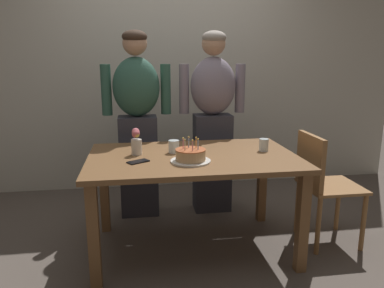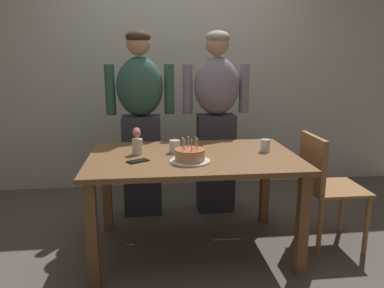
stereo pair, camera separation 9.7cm
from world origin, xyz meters
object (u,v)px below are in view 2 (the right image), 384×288
object	(u,v)px
person_woman_cardigan	(216,120)
birthday_cake	(190,156)
water_glass_far	(265,146)
water_glass_near	(175,146)
person_man_bearded	(141,121)
cell_phone	(138,161)
dining_chair	(323,181)
flower_vase	(137,141)

from	to	relation	value
person_woman_cardigan	birthday_cake	bearing A→B (deg)	69.54
birthday_cake	water_glass_far	bearing A→B (deg)	20.19
birthday_cake	water_glass_near	size ratio (longest dim) A/B	2.91
person_man_bearded	cell_phone	bearing A→B (deg)	89.69
water_glass_near	birthday_cake	bearing A→B (deg)	-71.98
person_woman_cardigan	person_man_bearded	bearing A→B (deg)	0.00
cell_phone	person_man_bearded	bearing A→B (deg)	58.49
dining_chair	cell_phone	bearing A→B (deg)	93.53
cell_phone	water_glass_near	bearing A→B (deg)	8.61
water_glass_far	flower_vase	distance (m)	0.95
water_glass_far	flower_vase	bearing A→B (deg)	177.71
water_glass_far	person_man_bearded	xyz separation A→B (m)	(-0.94, 0.69, 0.09)
flower_vase	person_woman_cardigan	bearing A→B (deg)	43.00
cell_phone	person_man_bearded	distance (m)	0.87
water_glass_far	person_woman_cardigan	distance (m)	0.74
cell_phone	flower_vase	world-z (taller)	flower_vase
person_man_bearded	water_glass_near	bearing A→B (deg)	112.08
birthday_cake	cell_phone	xyz separation A→B (m)	(-0.35, 0.05, -0.04)
water_glass_near	dining_chair	bearing A→B (deg)	-6.94
person_woman_cardigan	dining_chair	world-z (taller)	person_woman_cardigan
water_glass_far	person_woman_cardigan	size ratio (longest dim) A/B	0.06
water_glass_far	person_woman_cardigan	bearing A→B (deg)	110.07
person_woman_cardigan	water_glass_far	bearing A→B (deg)	110.07
birthday_cake	water_glass_far	distance (m)	0.63
dining_chair	water_glass_far	bearing A→B (deg)	78.77
flower_vase	person_woman_cardigan	distance (m)	0.96
person_man_bearded	dining_chair	distance (m)	1.62
cell_phone	dining_chair	distance (m)	1.40
water_glass_near	person_woman_cardigan	distance (m)	0.77
person_man_bearded	dining_chair	bearing A→B (deg)	150.53
person_woman_cardigan	dining_chair	bearing A→B (deg)	131.60
person_man_bearded	dining_chair	xyz separation A→B (m)	(1.38, -0.78, -0.36)
birthday_cake	flower_vase	world-z (taller)	flower_vase
cell_phone	dining_chair	size ratio (longest dim) A/B	0.17
cell_phone	flower_vase	bearing A→B (deg)	61.36
flower_vase	person_woman_cardigan	world-z (taller)	person_woman_cardigan
cell_phone	person_woman_cardigan	distance (m)	1.11
water_glass_near	cell_phone	world-z (taller)	water_glass_near
person_woman_cardigan	water_glass_near	bearing A→B (deg)	56.46
water_glass_near	flower_vase	xyz separation A→B (m)	(-0.27, -0.01, 0.05)
person_man_bearded	dining_chair	size ratio (longest dim) A/B	1.90
water_glass_far	person_woman_cardigan	xyz separation A→B (m)	(-0.25, 0.69, 0.09)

